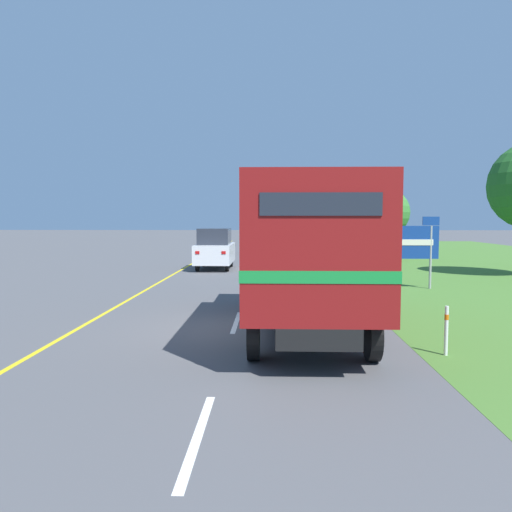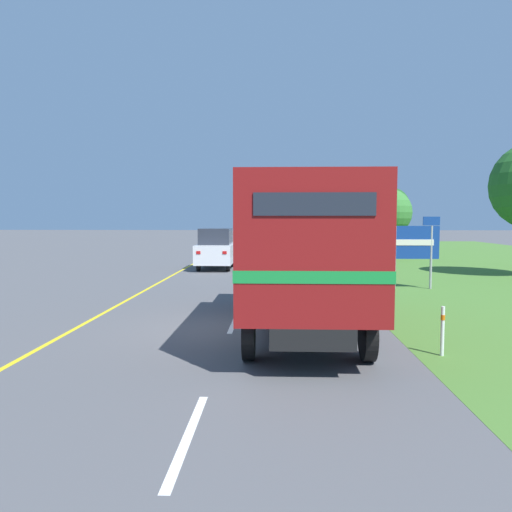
% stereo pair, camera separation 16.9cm
% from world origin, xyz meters
% --- Properties ---
extents(ground_plane, '(200.00, 200.00, 0.00)m').
position_xyz_m(ground_plane, '(0.00, 0.00, 0.00)').
color(ground_plane, '#515154').
extents(edge_line_yellow, '(0.12, 62.67, 0.01)m').
position_xyz_m(edge_line_yellow, '(-3.70, 14.70, 0.00)').
color(edge_line_yellow, yellow).
rests_on(edge_line_yellow, ground).
extents(centre_dash_nearest, '(0.12, 2.60, 0.01)m').
position_xyz_m(centre_dash_nearest, '(0.00, -5.86, 0.00)').
color(centre_dash_nearest, white).
rests_on(centre_dash_nearest, ground).
extents(centre_dash_near, '(0.12, 2.60, 0.01)m').
position_xyz_m(centre_dash_near, '(0.00, 0.74, 0.00)').
color(centre_dash_near, white).
rests_on(centre_dash_near, ground).
extents(centre_dash_mid_a, '(0.12, 2.60, 0.01)m').
position_xyz_m(centre_dash_mid_a, '(0.00, 7.34, 0.00)').
color(centre_dash_mid_a, white).
rests_on(centre_dash_mid_a, ground).
extents(centre_dash_mid_b, '(0.12, 2.60, 0.01)m').
position_xyz_m(centre_dash_mid_b, '(0.00, 13.94, 0.00)').
color(centre_dash_mid_b, white).
rests_on(centre_dash_mid_b, ground).
extents(centre_dash_far, '(0.12, 2.60, 0.01)m').
position_xyz_m(centre_dash_far, '(0.00, 20.54, 0.00)').
color(centre_dash_far, white).
rests_on(centre_dash_far, ground).
extents(centre_dash_farthest, '(0.12, 2.60, 0.01)m').
position_xyz_m(centre_dash_farthest, '(0.00, 27.14, 0.00)').
color(centre_dash_farthest, white).
rests_on(centre_dash_farthest, ground).
extents(horse_trailer_truck, '(2.55, 7.78, 3.40)m').
position_xyz_m(horse_trailer_truck, '(1.64, -0.25, 1.92)').
color(horse_trailer_truck, black).
rests_on(horse_trailer_truck, ground).
extents(lead_car_white, '(1.80, 3.86, 2.10)m').
position_xyz_m(lead_car_white, '(-2.04, 13.91, 1.04)').
color(lead_car_white, black).
rests_on(lead_car_white, ground).
extents(lead_car_black_ahead, '(1.80, 4.52, 2.10)m').
position_xyz_m(lead_car_black_ahead, '(1.86, 24.38, 1.04)').
color(lead_car_black_ahead, black).
rests_on(lead_car_black_ahead, ground).
extents(highway_sign, '(1.89, 0.09, 2.67)m').
position_xyz_m(highway_sign, '(6.15, 6.93, 1.66)').
color(highway_sign, '#9E9EA3').
rests_on(highway_sign, ground).
extents(roadside_tree_mid, '(2.97, 2.97, 4.48)m').
position_xyz_m(roadside_tree_mid, '(8.08, 20.09, 2.98)').
color(roadside_tree_mid, '#4C3823').
rests_on(roadside_tree_mid, ground).
extents(roadside_tree_far, '(2.89, 2.89, 5.06)m').
position_xyz_m(roadside_tree_far, '(10.23, 28.78, 3.58)').
color(roadside_tree_far, brown).
rests_on(roadside_tree_far, ground).
extents(delineator_post, '(0.08, 0.08, 0.95)m').
position_xyz_m(delineator_post, '(4.20, -2.20, 0.51)').
color(delineator_post, white).
rests_on(delineator_post, ground).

